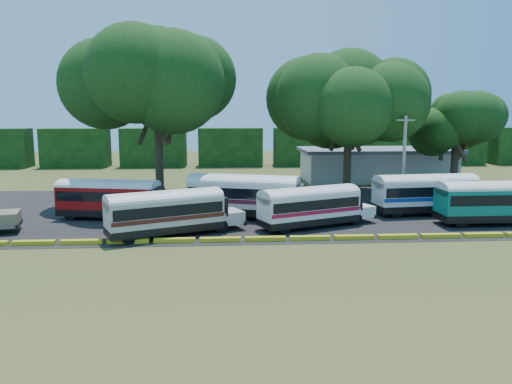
{
  "coord_description": "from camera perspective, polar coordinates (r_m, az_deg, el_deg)",
  "views": [
    {
      "loc": [
        -1.31,
        -31.13,
        8.5
      ],
      "look_at": [
        1.21,
        6.0,
        2.52
      ],
      "focal_mm": 35.0,
      "sensor_mm": 36.0,
      "label": 1
    }
  ],
  "objects": [
    {
      "name": "utility_pole",
      "position": [
        46.28,
        16.53,
        3.44
      ],
      "size": [
        1.6,
        0.3,
        8.2
      ],
      "color": "gray",
      "rests_on": "ground"
    },
    {
      "name": "bus_teal",
      "position": [
        42.03,
        25.75,
        -0.79
      ],
      "size": [
        10.21,
        2.68,
        3.34
      ],
      "rotation": [
        0.0,
        0.0,
        0.01
      ],
      "color": "black",
      "rests_on": "ground"
    },
    {
      "name": "curb",
      "position": [
        33.23,
        -1.51,
        -5.42
      ],
      "size": [
        53.7,
        0.45,
        0.3
      ],
      "color": "yellow",
      "rests_on": "ground"
    },
    {
      "name": "tree_center",
      "position": [
        51.36,
        10.62,
        11.08
      ],
      "size": [
        11.75,
        11.75,
        14.73
      ],
      "color": "#35271A",
      "rests_on": "ground"
    },
    {
      "name": "bus_cream_east",
      "position": [
        40.01,
        -1.09,
        -0.2
      ],
      "size": [
        11.11,
        5.75,
        3.55
      ],
      "rotation": [
        0.0,
        0.0,
        -0.3
      ],
      "color": "black",
      "rests_on": "ground"
    },
    {
      "name": "terminal_building",
      "position": [
        64.44,
        13.6,
        3.12
      ],
      "size": [
        19.0,
        9.0,
        4.0
      ],
      "color": "#BAB8AA",
      "rests_on": "ground"
    },
    {
      "name": "treeline_backdrop",
      "position": [
        79.34,
        -2.94,
        5.15
      ],
      "size": [
        130.0,
        4.0,
        6.0
      ],
      "color": "black",
      "rests_on": "ground"
    },
    {
      "name": "bus_white_red",
      "position": [
        37.13,
        6.36,
        -1.42
      ],
      "size": [
        9.48,
        5.68,
        3.06
      ],
      "rotation": [
        0.0,
        0.0,
        0.39
      ],
      "color": "black",
      "rests_on": "ground"
    },
    {
      "name": "tree_west",
      "position": [
        49.25,
        -11.3,
        13.05
      ],
      "size": [
        11.97,
        11.97,
        16.44
      ],
      "color": "#35271A",
      "rests_on": "ground"
    },
    {
      "name": "bus_white_blue",
      "position": [
        43.99,
        19.03,
        0.03
      ],
      "size": [
        10.53,
        3.59,
        3.39
      ],
      "rotation": [
        0.0,
        0.0,
        0.1
      ],
      "color": "black",
      "rests_on": "ground"
    },
    {
      "name": "asphalt_strip",
      "position": [
        44.02,
        -0.8,
        -1.99
      ],
      "size": [
        64.0,
        24.0,
        0.02
      ],
      "primitive_type": "cube",
      "color": "black",
      "rests_on": "ground"
    },
    {
      "name": "bus_red",
      "position": [
        41.36,
        -16.17,
        -0.49
      ],
      "size": [
        10.05,
        4.4,
        3.21
      ],
      "rotation": [
        0.0,
        0.0,
        -0.21
      ],
      "color": "black",
      "rests_on": "ground"
    },
    {
      "name": "tree_east",
      "position": [
        58.25,
        22.0,
        7.52
      ],
      "size": [
        7.23,
        7.23,
        10.26
      ],
      "color": "#35271A",
      "rests_on": "ground"
    },
    {
      "name": "bus_cream_west",
      "position": [
        34.9,
        -10.04,
        -2.08
      ],
      "size": [
        9.82,
        6.08,
        3.19
      ],
      "rotation": [
        0.0,
        0.0,
        0.42
      ],
      "color": "black",
      "rests_on": "ground"
    },
    {
      "name": "ground",
      "position": [
        32.3,
        -1.43,
        -6.13
      ],
      "size": [
        160.0,
        160.0,
        0.0
      ],
      "primitive_type": "plane",
      "color": "#364A18",
      "rests_on": "ground"
    }
  ]
}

